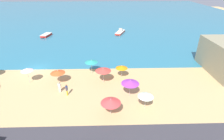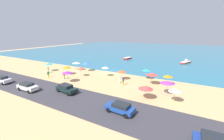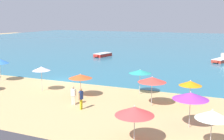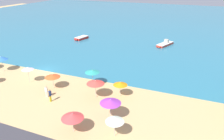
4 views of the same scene
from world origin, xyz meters
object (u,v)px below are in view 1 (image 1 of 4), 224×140
Objects in this scene: beach_umbrella_0 at (130,82)px; beach_umbrella_5 at (146,95)px; beach_umbrella_6 at (58,72)px; skiff_nearshore at (46,35)px; beach_umbrella_10 at (111,101)px; beach_umbrella_11 at (27,70)px; beach_umbrella_7 at (103,70)px; bather_4 at (67,89)px; bather_3 at (59,87)px; beach_umbrella_13 at (122,67)px; skiff_offshore at (120,32)px; beach_umbrella_9 at (91,61)px.

beach_umbrella_5 is (1.59, -2.70, -0.20)m from beach_umbrella_0.
skiff_nearshore is at bearing 110.98° from beach_umbrella_6.
skiff_nearshore is (-20.40, 29.18, -1.88)m from beach_umbrella_0.
beach_umbrella_10 is 14.72m from beach_umbrella_11.
beach_umbrella_6 is at bearing -2.75° from beach_umbrella_11.
beach_umbrella_0 is 5.20m from beach_umbrella_7.
beach_umbrella_5 is at bearing -16.82° from bather_4.
beach_umbrella_10 is (7.92, -7.41, 0.02)m from beach_umbrella_6.
beach_umbrella_7 is 0.60× the size of skiff_nearshore.
bather_3 is 0.94× the size of bather_4.
beach_umbrella_5 reaches higher than skiff_nearshore.
beach_umbrella_13 is (9.89, 1.53, -0.07)m from beach_umbrella_6.
skiff_offshore is at bearing 84.16° from beach_umbrella_10.
beach_umbrella_7 reaches higher than beach_umbrella_5.
beach_umbrella_6 is 0.89× the size of beach_umbrella_9.
bather_3 is (-6.25, -2.47, -1.35)m from beach_umbrella_7.
bather_4 is at bearing -67.90° from skiff_nearshore.
beach_umbrella_9 reaches higher than beach_umbrella_10.
beach_umbrella_10 is at bearing -126.04° from beach_umbrella_0.
beach_umbrella_9 reaches higher than beach_umbrella_6.
beach_umbrella_10 is 1.42× the size of bather_3.
beach_umbrella_13 is 26.59m from skiff_offshore.
beach_umbrella_7 reaches higher than beach_umbrella_13.
bather_3 is at bearing -74.46° from beach_umbrella_6.
beach_umbrella_6 is 2.79m from bather_3.
beach_umbrella_6 is at bearing 152.38° from beach_umbrella_5.
bather_3 is (-7.23, 4.92, -1.06)m from beach_umbrella_10.
beach_umbrella_10 reaches higher than skiff_nearshore.
beach_umbrella_11 is at bearing 151.95° from bather_4.
beach_umbrella_11 reaches higher than beach_umbrella_7.
beach_umbrella_10 is (-4.29, -1.02, -0.06)m from beach_umbrella_5.
beach_umbrella_7 is 1.00× the size of beach_umbrella_11.
beach_umbrella_7 is at bearing -56.42° from beach_umbrella_9.
beach_umbrella_9 is (4.89, 3.07, 0.29)m from beach_umbrella_6.
beach_umbrella_13 is at bearing 106.32° from beach_umbrella_5.
beach_umbrella_11 reaches higher than skiff_offshore.
beach_umbrella_13 is at bearing 23.64° from bather_3.
beach_umbrella_7 is 1.02× the size of beach_umbrella_9.
beach_umbrella_5 is 0.92× the size of beach_umbrella_11.
beach_umbrella_7 reaches higher than bather_4.
beach_umbrella_11 is (-9.55, -2.85, 0.05)m from beach_umbrella_9.
beach_umbrella_13 is (5.01, -1.54, -0.35)m from beach_umbrella_9.
beach_umbrella_9 is 0.44× the size of skiff_offshore.
beach_umbrella_0 is 3.14m from beach_umbrella_5.
skiff_offshore is at bearing 6.77° from skiff_nearshore.
bather_3 is 1.44m from bather_4.
beach_umbrella_6 is 0.87× the size of beach_umbrella_11.
beach_umbrella_13 is at bearing 77.58° from beach_umbrella_10.
beach_umbrella_11 reaches higher than beach_umbrella_9.
beach_umbrella_0 is 0.99× the size of beach_umbrella_7.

